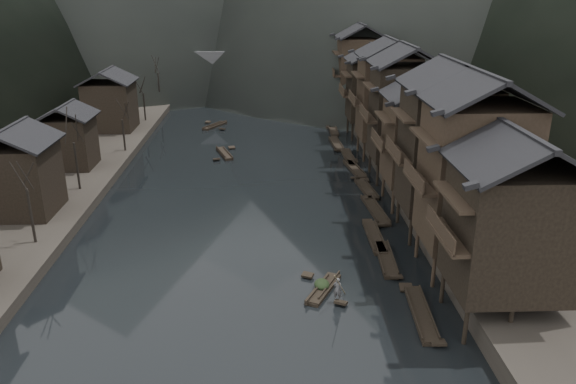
{
  "coord_description": "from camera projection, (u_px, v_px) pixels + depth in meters",
  "views": [
    {
      "loc": [
        2.2,
        -39.32,
        20.95
      ],
      "look_at": [
        4.06,
        10.27,
        2.5
      ],
      "focal_mm": 35.0,
      "sensor_mm": 36.0,
      "label": 1
    }
  ],
  "objects": [
    {
      "name": "boatman",
      "position": [
        338.0,
        286.0,
        38.88
      ],
      "size": [
        0.72,
        0.59,
        1.72
      ],
      "primitive_type": "imported",
      "rotation": [
        0.0,
        0.0,
        2.82
      ],
      "color": "#58575A",
      "rests_on": "hero_sampan"
    },
    {
      "name": "bamboo_pole",
      "position": [
        342.0,
        255.0,
        38.04
      ],
      "size": [
        1.29,
        2.66,
        3.12
      ],
      "primitive_type": "cylinder",
      "rotation": [
        0.75,
        0.0,
        -0.44
      ],
      "color": "#8C7A51",
      "rests_on": "boatman"
    },
    {
      "name": "cargo_heap",
      "position": [
        322.0,
        280.0,
        40.7
      ],
      "size": [
        1.11,
        1.46,
        0.67
      ],
      "primitive_type": "ellipsoid",
      "color": "black",
      "rests_on": "hero_sampan"
    },
    {
      "name": "left_bank",
      "position": [
        7.0,
        136.0,
        80.09
      ],
      "size": [
        40.0,
        200.0,
        1.2
      ],
      "primitive_type": "cube",
      "color": "#2D2823",
      "rests_on": "ground"
    },
    {
      "name": "moored_sampans",
      "position": [
        353.0,
        172.0,
        65.91
      ],
      "size": [
        2.84,
        67.1,
        0.47
      ],
      "color": "black",
      "rests_on": "water"
    },
    {
      "name": "left_houses",
      "position": [
        56.0,
        136.0,
        60.21
      ],
      "size": [
        8.1,
        53.2,
        8.73
      ],
      "color": "black",
      "rests_on": "left_bank"
    },
    {
      "name": "stilt_houses",
      "position": [
        409.0,
        103.0,
        59.63
      ],
      "size": [
        9.0,
        67.6,
        15.46
      ],
      "color": "black",
      "rests_on": "ground"
    },
    {
      "name": "water",
      "position": [
        241.0,
        268.0,
        44.06
      ],
      "size": [
        300.0,
        300.0,
        0.0
      ],
      "primitive_type": "plane",
      "color": "black",
      "rests_on": "ground"
    },
    {
      "name": "bare_trees",
      "position": [
        96.0,
        121.0,
        62.81
      ],
      "size": [
        3.91,
        73.63,
        7.81
      ],
      "color": "black",
      "rests_on": "left_bank"
    },
    {
      "name": "hero_sampan",
      "position": [
        323.0,
        288.0,
        40.71
      ],
      "size": [
        3.06,
        4.9,
        0.44
      ],
      "color": "black",
      "rests_on": "water"
    },
    {
      "name": "stone_bridge",
      "position": [
        256.0,
        70.0,
        109.72
      ],
      "size": [
        40.0,
        6.0,
        9.0
      ],
      "color": "#4C4C4F",
      "rests_on": "ground"
    },
    {
      "name": "right_bank",
      "position": [
        491.0,
        129.0,
        82.43
      ],
      "size": [
        40.0,
        200.0,
        1.8
      ],
      "primitive_type": "cube",
      "color": "#2D2823",
      "rests_on": "ground"
    },
    {
      "name": "midriver_boats",
      "position": [
        233.0,
        125.0,
        88.03
      ],
      "size": [
        8.37,
        37.96,
        0.45
      ],
      "color": "black",
      "rests_on": "water"
    }
  ]
}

